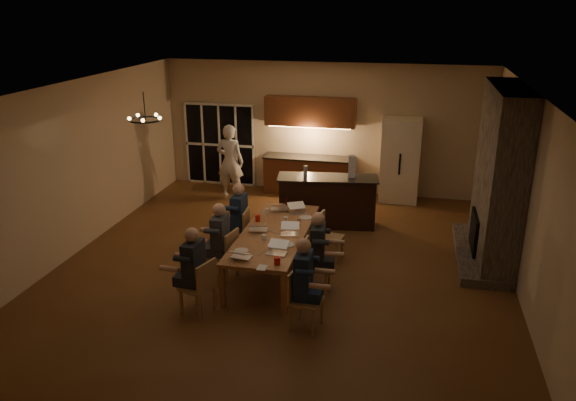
# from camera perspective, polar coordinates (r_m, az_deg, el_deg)

# --- Properties ---
(floor) EXTENTS (9.00, 9.00, 0.00)m
(floor) POSITION_cam_1_polar(r_m,az_deg,el_deg) (10.26, -0.56, -6.76)
(floor) COLOR brown
(floor) RESTS_ON ground
(back_wall) EXTENTS (8.00, 0.04, 3.20)m
(back_wall) POSITION_cam_1_polar(r_m,az_deg,el_deg) (13.95, 3.67, 7.33)
(back_wall) COLOR tan
(back_wall) RESTS_ON ground
(left_wall) EXTENTS (0.04, 9.00, 3.20)m
(left_wall) POSITION_cam_1_polar(r_m,az_deg,el_deg) (11.24, -21.01, 3.03)
(left_wall) COLOR tan
(left_wall) RESTS_ON ground
(right_wall) EXTENTS (0.04, 9.00, 3.20)m
(right_wall) POSITION_cam_1_polar(r_m,az_deg,el_deg) (9.62, 23.43, 0.05)
(right_wall) COLOR tan
(right_wall) RESTS_ON ground
(ceiling) EXTENTS (8.00, 9.00, 0.04)m
(ceiling) POSITION_cam_1_polar(r_m,az_deg,el_deg) (9.29, -0.62, 11.35)
(ceiling) COLOR white
(ceiling) RESTS_ON back_wall
(french_doors) EXTENTS (1.86, 0.08, 2.10)m
(french_doors) POSITION_cam_1_polar(r_m,az_deg,el_deg) (14.68, -6.92, 5.64)
(french_doors) COLOR black
(french_doors) RESTS_ON ground
(fireplace) EXTENTS (0.58, 2.50, 3.20)m
(fireplace) POSITION_cam_1_polar(r_m,az_deg,el_deg) (10.69, 20.69, 2.27)
(fireplace) COLOR #645A4F
(fireplace) RESTS_ON ground
(kitchenette) EXTENTS (2.24, 0.68, 2.40)m
(kitchenette) POSITION_cam_1_polar(r_m,az_deg,el_deg) (13.78, 2.18, 5.50)
(kitchenette) COLOR brown
(kitchenette) RESTS_ON ground
(refrigerator) EXTENTS (0.90, 0.68, 2.00)m
(refrigerator) POSITION_cam_1_polar(r_m,az_deg,el_deg) (13.57, 11.33, 4.03)
(refrigerator) COLOR beige
(refrigerator) RESTS_ON ground
(dining_table) EXTENTS (1.10, 2.91, 0.75)m
(dining_table) POSITION_cam_1_polar(r_m,az_deg,el_deg) (9.97, -1.39, -5.19)
(dining_table) COLOR #BF7E4C
(dining_table) RESTS_ON ground
(bar_island) EXTENTS (2.18, 0.97, 1.08)m
(bar_island) POSITION_cam_1_polar(r_m,az_deg,el_deg) (11.95, 4.01, -0.08)
(bar_island) COLOR black
(bar_island) RESTS_ON ground
(chair_left_near) EXTENTS (0.56, 0.56, 0.89)m
(chair_left_near) POSITION_cam_1_polar(r_m,az_deg,el_deg) (8.77, -9.21, -8.60)
(chair_left_near) COLOR tan
(chair_left_near) RESTS_ON ground
(chair_left_mid) EXTENTS (0.52, 0.52, 0.89)m
(chair_left_mid) POSITION_cam_1_polar(r_m,az_deg,el_deg) (9.76, -6.68, -5.43)
(chair_left_mid) COLOR tan
(chair_left_mid) RESTS_ON ground
(chair_left_far) EXTENTS (0.46, 0.46, 0.89)m
(chair_left_far) POSITION_cam_1_polar(r_m,az_deg,el_deg) (10.64, -5.29, -3.20)
(chair_left_far) COLOR tan
(chair_left_far) RESTS_ON ground
(chair_right_near) EXTENTS (0.52, 0.52, 0.89)m
(chair_right_near) POSITION_cam_1_polar(r_m,az_deg,el_deg) (8.31, 1.88, -10.05)
(chair_right_near) COLOR tan
(chair_right_near) RESTS_ON ground
(chair_right_mid) EXTENTS (0.45, 0.45, 0.89)m
(chair_right_mid) POSITION_cam_1_polar(r_m,az_deg,el_deg) (9.30, 2.95, -6.65)
(chair_right_mid) COLOR tan
(chair_right_mid) RESTS_ON ground
(chair_right_far) EXTENTS (0.50, 0.50, 0.89)m
(chair_right_far) POSITION_cam_1_polar(r_m,az_deg,el_deg) (10.39, 4.33, -3.74)
(chair_right_far) COLOR tan
(chair_right_far) RESTS_ON ground
(person_left_near) EXTENTS (0.64, 0.64, 1.38)m
(person_left_near) POSITION_cam_1_polar(r_m,az_deg,el_deg) (8.73, -9.54, -6.95)
(person_left_near) COLOR #252730
(person_left_near) RESTS_ON ground
(person_right_near) EXTENTS (0.60, 0.60, 1.38)m
(person_right_near) POSITION_cam_1_polar(r_m,az_deg,el_deg) (8.26, 1.56, -8.31)
(person_right_near) COLOR #1B2E45
(person_right_near) RESTS_ON ground
(person_left_mid) EXTENTS (0.61, 0.61, 1.38)m
(person_left_mid) POSITION_cam_1_polar(r_m,az_deg,el_deg) (9.65, -6.88, -4.15)
(person_left_mid) COLOR #3B4146
(person_left_mid) RESTS_ON ground
(person_right_mid) EXTENTS (0.66, 0.66, 1.38)m
(person_right_mid) POSITION_cam_1_polar(r_m,az_deg,el_deg) (9.20, 3.02, -5.25)
(person_right_mid) COLOR #252730
(person_right_mid) RESTS_ON ground
(person_left_far) EXTENTS (0.61, 0.61, 1.38)m
(person_left_far) POSITION_cam_1_polar(r_m,az_deg,el_deg) (10.61, -4.97, -1.83)
(person_left_far) COLOR #1B2E45
(person_left_far) RESTS_ON ground
(standing_person) EXTENTS (0.68, 0.46, 1.82)m
(standing_person) POSITION_cam_1_polar(r_m,az_deg,el_deg) (13.61, -5.90, 3.96)
(standing_person) COLOR silver
(standing_person) RESTS_ON ground
(chandelier) EXTENTS (0.53, 0.53, 0.03)m
(chandelier) POSITION_cam_1_polar(r_m,az_deg,el_deg) (9.41, -14.28, 7.96)
(chandelier) COLOR black
(chandelier) RESTS_ON ceiling
(laptop_a) EXTENTS (0.36, 0.33, 0.23)m
(laptop_a) POSITION_cam_1_polar(r_m,az_deg,el_deg) (8.86, -4.73, -5.09)
(laptop_a) COLOR silver
(laptop_a) RESTS_ON dining_table
(laptop_b) EXTENTS (0.34, 0.30, 0.23)m
(laptop_b) POSITION_cam_1_polar(r_m,az_deg,el_deg) (8.95, -1.15, -4.75)
(laptop_b) COLOR silver
(laptop_b) RESTS_ON dining_table
(laptop_c) EXTENTS (0.37, 0.34, 0.23)m
(laptop_c) POSITION_cam_1_polar(r_m,az_deg,el_deg) (9.86, -3.07, -2.41)
(laptop_c) COLOR silver
(laptop_c) RESTS_ON dining_table
(laptop_d) EXTENTS (0.36, 0.33, 0.23)m
(laptop_d) POSITION_cam_1_polar(r_m,az_deg,el_deg) (9.66, 0.19, -2.85)
(laptop_d) COLOR silver
(laptop_d) RESTS_ON dining_table
(laptop_e) EXTENTS (0.38, 0.35, 0.23)m
(laptop_e) POSITION_cam_1_polar(r_m,az_deg,el_deg) (10.81, -0.89, -0.36)
(laptop_e) COLOR silver
(laptop_e) RESTS_ON dining_table
(laptop_f) EXTENTS (0.41, 0.40, 0.23)m
(laptop_f) POSITION_cam_1_polar(r_m,az_deg,el_deg) (10.62, 1.02, -0.74)
(laptop_f) COLOR silver
(laptop_f) RESTS_ON dining_table
(mug_front) EXTENTS (0.08, 0.08, 0.10)m
(mug_front) POSITION_cam_1_polar(r_m,az_deg,el_deg) (9.47, -2.44, -3.77)
(mug_front) COLOR silver
(mug_front) RESTS_ON dining_table
(mug_mid) EXTENTS (0.08, 0.08, 0.10)m
(mug_mid) POSITION_cam_1_polar(r_m,az_deg,el_deg) (10.23, -0.27, -1.93)
(mug_mid) COLOR silver
(mug_mid) RESTS_ON dining_table
(mug_back) EXTENTS (0.08, 0.08, 0.10)m
(mug_back) POSITION_cam_1_polar(r_m,az_deg,el_deg) (10.62, -2.13, -1.11)
(mug_back) COLOR silver
(mug_back) RESTS_ON dining_table
(redcup_near) EXTENTS (0.10, 0.10, 0.12)m
(redcup_near) POSITION_cam_1_polar(r_m,az_deg,el_deg) (8.62, -1.11, -6.15)
(redcup_near) COLOR red
(redcup_near) RESTS_ON dining_table
(redcup_mid) EXTENTS (0.09, 0.09, 0.12)m
(redcup_mid) POSITION_cam_1_polar(r_m,az_deg,el_deg) (10.27, -3.10, -1.80)
(redcup_mid) COLOR red
(redcup_mid) RESTS_ON dining_table
(can_silver) EXTENTS (0.07, 0.07, 0.12)m
(can_silver) POSITION_cam_1_polar(r_m,az_deg,el_deg) (9.18, -1.75, -4.47)
(can_silver) COLOR #B2B2B7
(can_silver) RESTS_ON dining_table
(can_cola) EXTENTS (0.06, 0.06, 0.12)m
(can_cola) POSITION_cam_1_polar(r_m,az_deg,el_deg) (11.10, -0.11, -0.12)
(can_cola) COLOR #3F0F0C
(can_cola) RESTS_ON dining_table
(can_right) EXTENTS (0.06, 0.06, 0.12)m
(can_right) POSITION_cam_1_polar(r_m,az_deg,el_deg) (10.04, 1.09, -2.29)
(can_right) COLOR #B2B2B7
(can_right) RESTS_ON dining_table
(plate_near) EXTENTS (0.22, 0.22, 0.02)m
(plate_near) POSITION_cam_1_polar(r_m,az_deg,el_deg) (9.28, -0.03, -4.52)
(plate_near) COLOR silver
(plate_near) RESTS_ON dining_table
(plate_left) EXTENTS (0.24, 0.24, 0.02)m
(plate_left) POSITION_cam_1_polar(r_m,az_deg,el_deg) (9.09, -4.78, -5.14)
(plate_left) COLOR silver
(plate_left) RESTS_ON dining_table
(plate_far) EXTENTS (0.24, 0.24, 0.02)m
(plate_far) POSITION_cam_1_polar(r_m,az_deg,el_deg) (10.43, 1.80, -1.75)
(plate_far) COLOR silver
(plate_far) RESTS_ON dining_table
(notepad) EXTENTS (0.14, 0.20, 0.01)m
(notepad) POSITION_cam_1_polar(r_m,az_deg,el_deg) (8.54, -2.66, -6.84)
(notepad) COLOR white
(notepad) RESTS_ON dining_table
(bar_bottle) EXTENTS (0.09, 0.09, 0.24)m
(bar_bottle) POSITION_cam_1_polar(r_m,az_deg,el_deg) (11.74, 1.78, 2.99)
(bar_bottle) COLOR #99999E
(bar_bottle) RESTS_ON bar_island
(bar_blender) EXTENTS (0.16, 0.16, 0.46)m
(bar_blender) POSITION_cam_1_polar(r_m,az_deg,el_deg) (11.76, 6.52, 3.47)
(bar_blender) COLOR silver
(bar_blender) RESTS_ON bar_island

